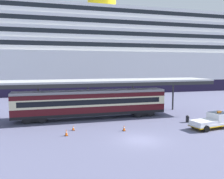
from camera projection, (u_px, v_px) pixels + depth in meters
The scene contains 9 objects.
ground_plane at pixel (141, 140), 24.31m from camera, with size 400.00×400.00×0.00m, color slate.
cruise_ship at pixel (107, 54), 75.77m from camera, with size 170.22×27.85×33.49m.
platform_canopy at pixel (91, 82), 34.13m from camera, with size 37.18×6.00×5.54m.
train_carriage at pixel (92, 103), 34.03m from camera, with size 21.71×2.81×4.11m.
service_truck at pixel (213, 120), 28.92m from camera, with size 5.47×2.91×2.02m.
traffic_cone_near at pixel (66, 133), 25.78m from camera, with size 0.36×0.36×0.74m.
traffic_cone_mid at pixel (73, 128), 27.97m from camera, with size 0.36×0.36×0.60m.
traffic_cone_far at pixel (124, 128), 27.71m from camera, with size 0.36×0.36×0.73m.
quay_bollard at pixel (188, 119), 31.90m from camera, with size 0.48×0.48×0.96m.
Camera 1 is at (-9.10, -22.04, 7.67)m, focal length 37.91 mm.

